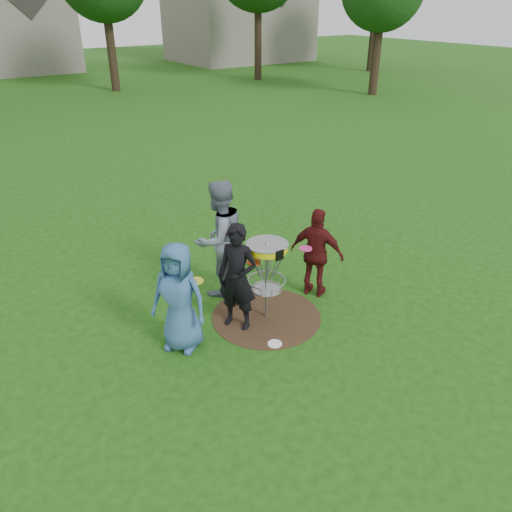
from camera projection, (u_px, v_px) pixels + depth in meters
ground at (266, 317)px, 8.23m from camera, size 100.00×100.00×0.00m
dirt_patch at (266, 316)px, 8.23m from camera, size 1.80×1.80×0.01m
player_blue at (179, 298)px, 7.16m from camera, size 0.94×0.99×1.70m
player_black at (237, 278)px, 7.62m from camera, size 0.70×0.76×1.75m
player_grey at (219, 239)px, 8.49m from camera, size 1.14×0.96×2.06m
player_maroon at (317, 253)px, 8.50m from camera, size 0.81×1.01×1.61m
disc_on_grass at (275, 344)px, 7.57m from camera, size 0.22×0.22×0.02m
disc_golf_basket at (267, 262)px, 7.76m from camera, size 0.66×0.67×1.38m
held_discs at (248, 255)px, 7.83m from camera, size 2.27×1.05×0.29m
house_row at (36, 6)px, 32.92m from camera, size 44.50×10.65×11.62m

